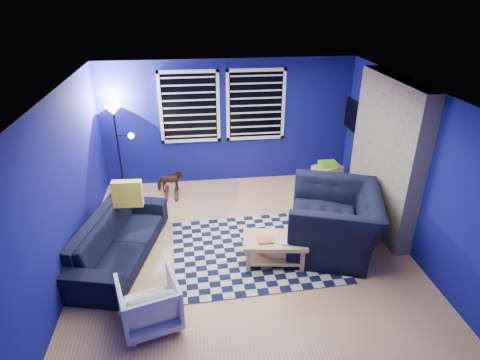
# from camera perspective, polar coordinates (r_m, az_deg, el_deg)

# --- Properties ---
(floor) EXTENTS (5.00, 5.00, 0.00)m
(floor) POSITION_cam_1_polar(r_m,az_deg,el_deg) (6.43, 0.65, -9.58)
(floor) COLOR tan
(floor) RESTS_ON ground
(ceiling) EXTENTS (5.00, 5.00, 0.00)m
(ceiling) POSITION_cam_1_polar(r_m,az_deg,el_deg) (5.36, 0.79, 12.64)
(ceiling) COLOR white
(ceiling) RESTS_ON wall_back
(wall_back) EXTENTS (5.00, 0.00, 5.00)m
(wall_back) POSITION_cam_1_polar(r_m,az_deg,el_deg) (8.09, -1.70, 8.16)
(wall_back) COLOR navy
(wall_back) RESTS_ON floor
(wall_left) EXTENTS (0.00, 5.00, 5.00)m
(wall_left) POSITION_cam_1_polar(r_m,az_deg,el_deg) (6.01, -23.63, -0.81)
(wall_left) COLOR navy
(wall_left) RESTS_ON floor
(wall_right) EXTENTS (0.00, 5.00, 5.00)m
(wall_right) POSITION_cam_1_polar(r_m,az_deg,el_deg) (6.58, 22.84, 1.64)
(wall_right) COLOR navy
(wall_right) RESTS_ON floor
(fireplace) EXTENTS (0.65, 2.00, 2.50)m
(fireplace) POSITION_cam_1_polar(r_m,az_deg,el_deg) (6.93, 19.84, 2.91)
(fireplace) COLOR gray
(fireplace) RESTS_ON floor
(window_left) EXTENTS (1.17, 0.06, 1.42)m
(window_left) POSITION_cam_1_polar(r_m,az_deg,el_deg) (7.92, -7.20, 10.21)
(window_left) COLOR black
(window_left) RESTS_ON wall_back
(window_right) EXTENTS (1.17, 0.06, 1.42)m
(window_right) POSITION_cam_1_polar(r_m,az_deg,el_deg) (8.02, 2.27, 10.60)
(window_right) COLOR black
(window_right) RESTS_ON wall_back
(tv) EXTENTS (0.07, 1.00, 0.58)m
(tv) POSITION_cam_1_polar(r_m,az_deg,el_deg) (8.18, 16.16, 8.42)
(tv) COLOR black
(tv) RESTS_ON wall_right
(rug) EXTENTS (2.59, 2.11, 0.02)m
(rug) POSITION_cam_1_polar(r_m,az_deg,el_deg) (6.36, 2.11, -9.96)
(rug) COLOR black
(rug) RESTS_ON floor
(sofa) EXTENTS (2.36, 1.37, 0.65)m
(sofa) POSITION_cam_1_polar(r_m,az_deg,el_deg) (6.32, -16.92, -8.03)
(sofa) COLOR black
(sofa) RESTS_ON floor
(armchair_big) EXTENTS (1.83, 1.71, 0.97)m
(armchair_big) POSITION_cam_1_polar(r_m,az_deg,el_deg) (6.34, 13.18, -5.65)
(armchair_big) COLOR black
(armchair_big) RESTS_ON floor
(armchair_bent) EXTENTS (0.85, 0.86, 0.64)m
(armchair_bent) POSITION_cam_1_polar(r_m,az_deg,el_deg) (5.14, -12.80, -16.61)
(armchair_bent) COLOR gray
(armchair_bent) RESTS_ON floor
(rocking_horse) EXTENTS (0.33, 0.54, 0.43)m
(rocking_horse) POSITION_cam_1_polar(r_m,az_deg,el_deg) (7.92, -9.84, -0.22)
(rocking_horse) COLOR #482717
(rocking_horse) RESTS_ON floor
(coffee_table) EXTENTS (0.98, 0.65, 0.46)m
(coffee_table) POSITION_cam_1_polar(r_m,az_deg,el_deg) (5.95, 4.95, -9.27)
(coffee_table) COLOR tan
(coffee_table) RESTS_ON rug
(cabinet) EXTENTS (0.64, 0.54, 0.55)m
(cabinet) POSITION_cam_1_polar(r_m,az_deg,el_deg) (8.33, 12.22, 0.61)
(cabinet) COLOR tan
(cabinet) RESTS_ON floor
(floor_lamp) EXTENTS (0.47, 0.29, 1.74)m
(floor_lamp) POSITION_cam_1_polar(r_m,az_deg,el_deg) (7.90, -17.25, 7.82)
(floor_lamp) COLOR black
(floor_lamp) RESTS_ON floor
(throw_pillow) EXTENTS (0.45, 0.16, 0.42)m
(throw_pillow) POSITION_cam_1_polar(r_m,az_deg,el_deg) (6.38, -15.68, -1.88)
(throw_pillow) COLOR yellow
(throw_pillow) RESTS_ON sofa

